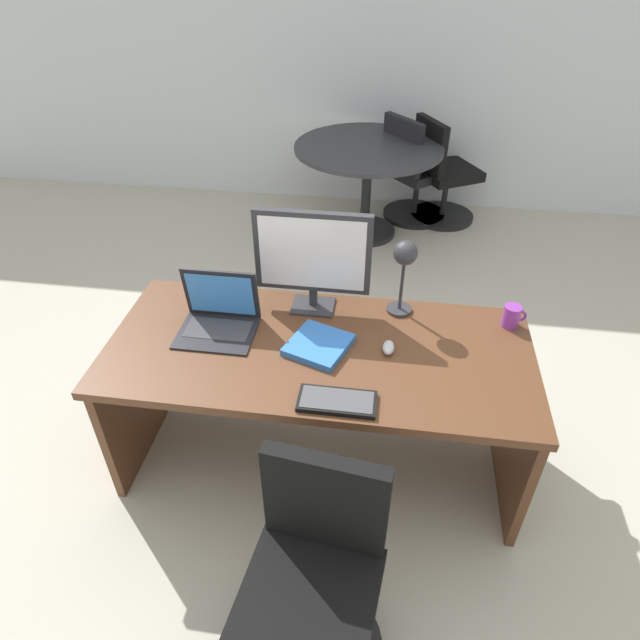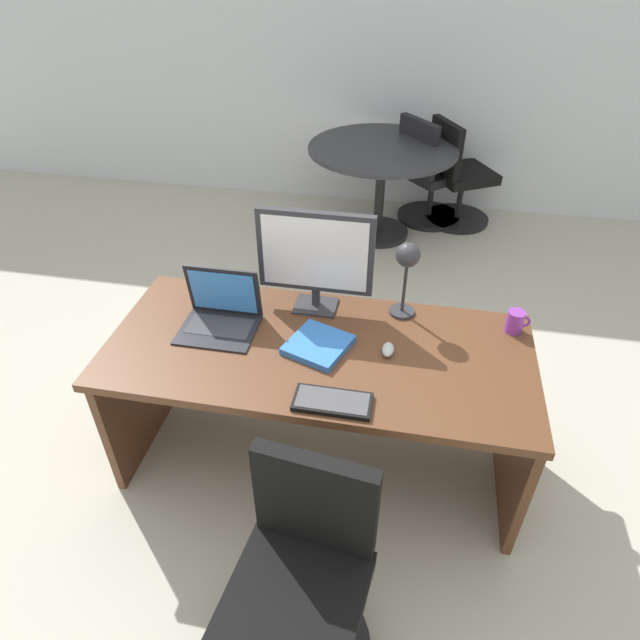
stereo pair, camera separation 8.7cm
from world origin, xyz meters
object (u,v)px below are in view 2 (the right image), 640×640
(mouse, at_px, (388,350))
(laptop, at_px, (221,308))
(monitor, at_px, (315,255))
(book, at_px, (318,345))
(desk_lamp, at_px, (407,265))
(meeting_chair_near, at_px, (428,180))
(meeting_table, at_px, (381,170))
(desk, at_px, (320,374))
(coffee_mug, at_px, (515,322))
(meeting_chair_far, at_px, (457,182))
(keyboard, at_px, (332,402))
(office_chair, at_px, (301,589))

(mouse, bearing_deg, laptop, 174.08)
(monitor, xyz_separation_m, book, (0.07, -0.30, -0.27))
(desk_lamp, distance_m, meeting_chair_near, 2.62)
(meeting_table, bearing_deg, meeting_chair_near, 42.46)
(meeting_table, bearing_deg, desk, -90.91)
(book, distance_m, coffee_mug, 0.89)
(laptop, bearing_deg, meeting_chair_near, 72.02)
(desk_lamp, height_order, meeting_chair_far, desk_lamp)
(meeting_table, distance_m, meeting_chair_far, 0.76)
(keyboard, height_order, meeting_table, meeting_table)
(coffee_mug, bearing_deg, meeting_chair_near, 99.44)
(coffee_mug, height_order, office_chair, office_chair)
(monitor, height_order, meeting_table, monitor)
(office_chair, bearing_deg, laptop, 120.86)
(keyboard, distance_m, meeting_chair_far, 3.25)
(meeting_chair_far, bearing_deg, keyboard, -99.87)
(laptop, bearing_deg, book, -12.02)
(monitor, bearing_deg, desk, -74.13)
(monitor, relative_size, book, 1.67)
(laptop, bearing_deg, desk_lamp, 14.11)
(meeting_chair_near, xyz_separation_m, meeting_chair_far, (0.25, 0.01, -0.00))
(laptop, relative_size, coffee_mug, 3.22)
(desk, distance_m, meeting_chair_far, 2.89)
(monitor, bearing_deg, desk_lamp, 0.94)
(mouse, bearing_deg, book, -176.15)
(meeting_chair_far, bearing_deg, book, -103.22)
(coffee_mug, xyz_separation_m, meeting_table, (-0.81, 2.21, -0.22))
(laptop, distance_m, meeting_chair_far, 3.02)
(office_chair, height_order, meeting_chair_near, meeting_chair_near)
(desk_lamp, xyz_separation_m, book, (-0.34, -0.30, -0.27))
(meeting_table, height_order, meeting_chair_far, meeting_chair_far)
(coffee_mug, xyz_separation_m, meeting_chair_far, (-0.18, 2.57, -0.42))
(keyboard, relative_size, meeting_table, 0.26)
(meeting_chair_near, bearing_deg, keyboard, -95.46)
(keyboard, bearing_deg, coffee_mug, 39.71)
(desk, xyz_separation_m, meeting_chair_near, (0.42, 2.79, -0.17))
(monitor, xyz_separation_m, office_chair, (0.18, -1.16, -0.68))
(meeting_table, relative_size, meeting_chair_near, 1.29)
(meeting_chair_near, bearing_deg, coffee_mug, -80.56)
(monitor, height_order, meeting_chair_far, monitor)
(laptop, xyz_separation_m, meeting_table, (0.51, 2.39, -0.24))
(desk, xyz_separation_m, laptop, (-0.47, 0.05, 0.28))
(desk, distance_m, meeting_table, 2.44)
(coffee_mug, distance_m, meeting_chair_far, 2.61)
(keyboard, height_order, book, book)
(keyboard, bearing_deg, laptop, 144.33)
(office_chair, distance_m, meeting_table, 3.36)
(coffee_mug, bearing_deg, laptop, -172.08)
(desk_lamp, distance_m, meeting_chair_far, 2.66)
(laptop, distance_m, office_chair, 1.22)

